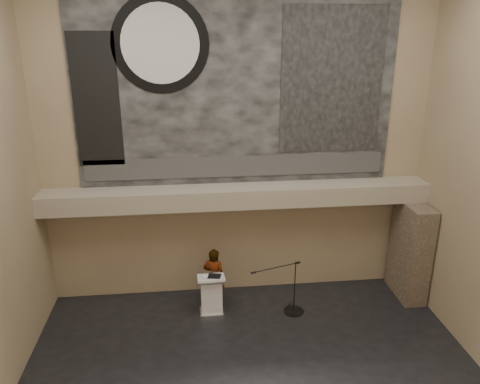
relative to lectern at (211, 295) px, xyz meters
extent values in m
cube|color=#8F745A|center=(0.79, 1.22, 3.70)|extent=(10.00, 0.02, 8.50)
cube|color=#8F745A|center=(0.79, -6.78, 3.70)|extent=(10.00, 0.02, 8.50)
cube|color=gray|center=(0.79, 0.82, 2.40)|extent=(10.00, 0.80, 0.50)
cylinder|color=#B2893D|center=(-0.81, 0.77, 2.12)|extent=(0.04, 0.04, 0.06)
cylinder|color=#B2893D|center=(2.69, 0.77, 2.12)|extent=(0.04, 0.04, 0.06)
cube|color=black|center=(0.79, 1.19, 5.15)|extent=(8.00, 0.05, 5.00)
cube|color=#313131|center=(0.79, 1.15, 3.10)|extent=(7.76, 0.02, 0.55)
cylinder|color=black|center=(-1.01, 1.15, 6.15)|extent=(2.30, 0.02, 2.30)
cylinder|color=silver|center=(-1.01, 1.13, 6.15)|extent=(1.84, 0.02, 1.84)
cube|color=black|center=(3.19, 1.15, 5.25)|extent=(2.60, 0.02, 3.60)
cube|color=black|center=(-2.61, 1.15, 4.85)|extent=(1.10, 0.02, 3.20)
cube|color=#46382B|center=(5.44, 0.37, 0.80)|extent=(0.60, 1.40, 2.70)
cube|color=silver|center=(0.00, 0.00, -0.51)|extent=(0.63, 0.48, 0.08)
cube|color=white|center=(0.00, 0.00, 0.01)|extent=(0.55, 0.39, 0.96)
cube|color=white|center=(0.00, -0.02, 0.52)|extent=(0.70, 0.51, 0.13)
cube|color=black|center=(0.09, -0.04, 0.56)|extent=(0.37, 0.32, 0.04)
cube|color=white|center=(-0.09, -0.06, 0.55)|extent=(0.26, 0.34, 0.00)
imported|color=silver|center=(0.10, 0.44, 0.27)|extent=(0.70, 0.58, 1.64)
cylinder|color=black|center=(2.15, -0.15, -0.54)|extent=(0.52, 0.52, 0.02)
cylinder|color=black|center=(2.15, -0.15, 0.18)|extent=(0.03, 0.03, 1.47)
cylinder|color=black|center=(1.58, -0.33, 0.88)|extent=(1.26, 0.41, 0.02)
camera|label=1|loc=(-0.40, -10.46, 6.60)|focal=35.00mm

